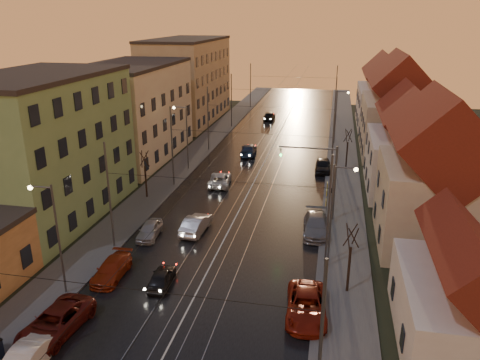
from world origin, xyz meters
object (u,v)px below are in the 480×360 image
Objects in this scene: driving_car_3 at (249,150)px; parked_right_0 at (306,306)px; driving_car_0 at (162,277)px; parked_left_3 at (150,230)px; street_lamp_1 at (336,204)px; parked_right_2 at (323,166)px; traffic_light_mast at (324,173)px; parked_left_1 at (55,322)px; driving_car_4 at (269,116)px; parked_right_1 at (316,225)px; driving_car_1 at (196,224)px; street_lamp_2 at (185,131)px; parked_left_2 at (112,269)px; street_lamp_0 at (53,229)px; street_lamp_3 at (338,112)px; driving_car_2 at (220,179)px.

parked_right_0 is at bearing 99.77° from driving_car_3.
driving_car_0 is 7.99m from parked_left_3.
parked_right_2 is (-1.50, 22.57, -4.11)m from street_lamp_1.
traffic_light_mast is 25.32m from parked_left_1.
parked_right_1 reaches higher than driving_car_4.
driving_car_1 is at bearing -173.15° from parked_right_1.
street_lamp_1 is 30.49m from driving_car_3.
street_lamp_2 is 1.78× the size of parked_left_2.
street_lamp_2 is 1.49× the size of parked_right_1.
driving_car_0 is (6.40, 2.34, -4.27)m from street_lamp_0.
street_lamp_3 is 1.78× the size of parked_left_2.
driving_car_1 is at bearing 21.01° from parked_left_3.
parked_left_1 is at bearing 86.70° from driving_car_4.
street_lamp_2 reaches higher than driving_car_4.
parked_right_0 is 1.02× the size of parked_right_1.
parked_left_2 is (-3.62, -56.28, -0.12)m from driving_car_4.
parked_left_2 reaches higher than driving_car_0.
street_lamp_0 is 59.36m from driving_car_4.
street_lamp_0 is 1.58× the size of driving_car_3.
parked_left_2 is at bearing 69.10° from driving_car_1.
parked_right_1 reaches higher than parked_left_2.
parked_right_0 is (16.70, 0.75, -4.12)m from street_lamp_0.
parked_right_0 is at bearing -9.47° from parked_left_2.
parked_right_2 is (16.70, 30.57, -4.11)m from street_lamp_0.
driving_car_2 reaches higher than parked_left_3.
parked_right_1 is at bearing 130.39° from driving_car_2.
driving_car_4 is at bearing 84.12° from street_lamp_0.
traffic_light_mast reaches higher than parked_right_2.
driving_car_2 is 20.92m from parked_left_2.
driving_car_4 is at bearing 129.15° from street_lamp_3.
street_lamp_0 is at bearing -136.90° from traffic_light_mast.
street_lamp_1 and street_lamp_2 have the same top height.
parked_left_1 is at bearing -86.36° from street_lamp_2.
parked_right_0 is 1.21× the size of parked_right_2.
traffic_light_mast is 15.73m from parked_right_0.
traffic_light_mast is 1.31× the size of parked_left_1.
traffic_light_mast is (-1.11, 8.00, -0.29)m from street_lamp_1.
street_lamp_2 is at bearing 43.91° from driving_car_3.
traffic_light_mast reaches higher than driving_car_0.
street_lamp_1 reaches higher than traffic_light_mast.
parked_right_2 is at bearing 146.29° from driving_car_3.
driving_car_2 is at bearing -82.72° from driving_car_1.
street_lamp_3 is (18.21, 16.00, 0.00)m from street_lamp_2.
driving_car_0 is at bearing -76.00° from street_lamp_2.
street_lamp_1 is at bearing 42.03° from parked_left_1.
parked_left_3 is (-2.83, -13.92, -0.02)m from driving_car_2.
street_lamp_3 is 19.66m from driving_car_4.
parked_right_2 is at bearing 86.86° from parked_right_1.
parked_right_2 is at bearing -154.00° from driving_car_2.
driving_car_0 is at bearing -66.91° from parked_left_3.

